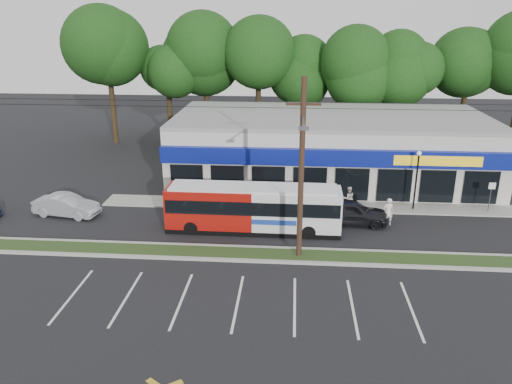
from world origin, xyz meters
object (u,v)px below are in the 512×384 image
object	(u,v)px
utility_pole	(298,165)
metrobus	(253,207)
car_silver	(66,205)
pedestrian_b	(348,198)
pedestrian_a	(388,212)
car_dark	(351,212)
sign_post	(491,192)
lamp_post	(417,174)

from	to	relation	value
utility_pole	metrobus	distance (m)	5.90
car_silver	metrobus	bearing A→B (deg)	-87.56
pedestrian_b	utility_pole	bearing A→B (deg)	50.84
car_silver	pedestrian_a	bearing A→B (deg)	-80.98
car_dark	pedestrian_a	bearing A→B (deg)	-88.15
pedestrian_b	sign_post	bearing A→B (deg)	166.88
car_silver	pedestrian_a	xyz separation A→B (m)	(21.41, 0.05, 0.19)
utility_pole	pedestrian_a	distance (m)	9.00
utility_pole	metrobus	xyz separation A→B (m)	(-2.68, 3.57, -3.86)
lamp_post	car_dark	xyz separation A→B (m)	(-4.64, -2.76, -1.85)
pedestrian_a	sign_post	bearing A→B (deg)	-170.42
car_dark	pedestrian_a	size ratio (longest dim) A/B	2.61
sign_post	pedestrian_b	distance (m)	9.57
lamp_post	metrobus	xyz separation A→B (m)	(-10.85, -4.30, -1.12)
lamp_post	pedestrian_a	world-z (taller)	lamp_post
metrobus	pedestrian_b	distance (m)	7.50
metrobus	pedestrian_a	distance (m)	8.74
sign_post	pedestrian_a	bearing A→B (deg)	-160.46
utility_pole	pedestrian_b	world-z (taller)	utility_pole
car_dark	pedestrian_a	xyz separation A→B (m)	(2.39, -0.04, 0.10)
car_silver	utility_pole	bearing A→B (deg)	-99.07
lamp_post	pedestrian_a	size ratio (longest dim) A/B	2.32
utility_pole	car_dark	size ratio (longest dim) A/B	10.45
lamp_post	pedestrian_a	bearing A→B (deg)	-128.86
sign_post	car_silver	xyz separation A→B (m)	(-28.67, -2.62, -0.82)
lamp_post	car_silver	xyz separation A→B (m)	(-23.67, -2.85, -1.94)
utility_pole	sign_post	size ratio (longest dim) A/B	22.47
car_dark	car_silver	size ratio (longest dim) A/B	1.08
car_silver	pedestrian_b	xyz separation A→B (m)	(19.13, 2.55, 0.12)
lamp_post	pedestrian_b	size ratio (longest dim) A/B	2.49
metrobus	utility_pole	bearing A→B (deg)	-52.63
car_silver	pedestrian_a	world-z (taller)	pedestrian_a
pedestrian_a	pedestrian_b	xyz separation A→B (m)	(-2.29, 2.50, -0.06)
car_silver	pedestrian_b	size ratio (longest dim) A/B	2.60
car_dark	sign_post	bearing A→B (deg)	-72.55
lamp_post	car_silver	size ratio (longest dim) A/B	0.96
metrobus	car_silver	world-z (taller)	metrobus
car_dark	pedestrian_a	world-z (taller)	pedestrian_a
utility_pole	car_dark	bearing A→B (deg)	55.40
car_silver	pedestrian_b	world-z (taller)	pedestrian_b
utility_pole	lamp_post	xyz separation A→B (m)	(8.17, 7.87, -2.74)
car_dark	pedestrian_b	bearing A→B (deg)	0.30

